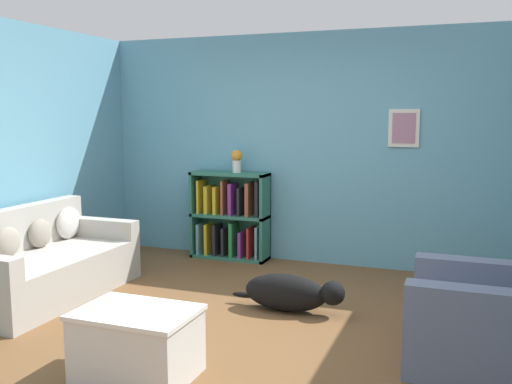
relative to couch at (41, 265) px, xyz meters
name	(u,v)px	position (x,y,z in m)	size (l,w,h in m)	color
ground_plane	(238,328)	(2.03, -0.10, -0.30)	(14.00, 14.00, 0.00)	brown
wall_back	(314,149)	(2.04, 2.15, 1.00)	(5.60, 0.13, 2.60)	#609EB7
couch	(41,265)	(0.00, 0.00, 0.00)	(0.89, 1.80, 0.82)	#ADA89E
bookshelf	(230,217)	(1.09, 1.95, 0.19)	(0.92, 0.30, 1.03)	#2D6B56
recliner_chair	(503,320)	(3.96, -0.12, 0.03)	(1.08, 0.92, 0.97)	slate
coffee_table	(137,341)	(1.74, -1.10, -0.06)	(0.76, 0.54, 0.45)	silver
dog	(290,293)	(2.30, 0.43, -0.13)	(1.04, 0.29, 0.32)	black
vase	(237,160)	(1.18, 1.93, 0.87)	(0.13, 0.13, 0.26)	silver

